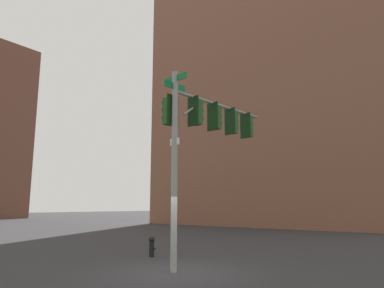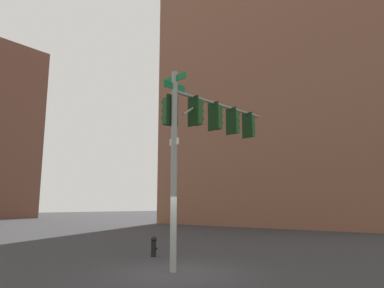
{
  "view_description": "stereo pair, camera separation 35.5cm",
  "coord_description": "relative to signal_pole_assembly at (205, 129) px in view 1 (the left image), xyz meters",
  "views": [
    {
      "loc": [
        8.0,
        -9.42,
        2.2
      ],
      "look_at": [
        0.01,
        0.83,
        4.47
      ],
      "focal_mm": 33.01,
      "sensor_mm": 36.0,
      "label": 1
    },
    {
      "loc": [
        8.28,
        -9.2,
        2.2
      ],
      "look_at": [
        0.01,
        0.83,
        4.47
      ],
      "focal_mm": 33.01,
      "sensor_mm": 36.0,
      "label": 2
    }
  ],
  "objects": [
    {
      "name": "fire_hydrant",
      "position": [
        -3.21,
        0.45,
        -4.72
      ],
      "size": [
        0.34,
        0.26,
        0.87
      ],
      "color": "black",
      "rests_on": "ground_plane"
    },
    {
      "name": "ground_plane",
      "position": [
        -0.04,
        -1.6,
        -5.19
      ],
      "size": [
        200.0,
        200.0,
        0.0
      ],
      "primitive_type": "plane",
      "color": "#2D2D30"
    },
    {
      "name": "building_glass_tower",
      "position": [
        -2.26,
        50.4,
        30.09
      ],
      "size": [
        25.1,
        30.26,
        70.55
      ],
      "primitive_type": "cube",
      "color": "#8CB2C6",
      "rests_on": "ground_plane"
    },
    {
      "name": "signal_pole_assembly",
      "position": [
        0.0,
        0.0,
        0.0
      ],
      "size": [
        1.32,
        5.78,
        7.05
      ],
      "rotation": [
        0.0,
        0.0,
        1.47
      ],
      "color": "gray",
      "rests_on": "ground_plane"
    },
    {
      "name": "building_brick_midblock",
      "position": [
        -11.52,
        29.08,
        11.73
      ],
      "size": [
        23.41,
        14.03,
        33.83
      ],
      "primitive_type": "cube",
      "color": "brown",
      "rests_on": "ground_plane"
    },
    {
      "name": "building_brick_nearside",
      "position": [
        -9.86,
        29.59,
        23.39
      ],
      "size": [
        27.75,
        17.09,
        57.15
      ],
      "primitive_type": "cube",
      "color": "brown",
      "rests_on": "ground_plane"
    }
  ]
}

